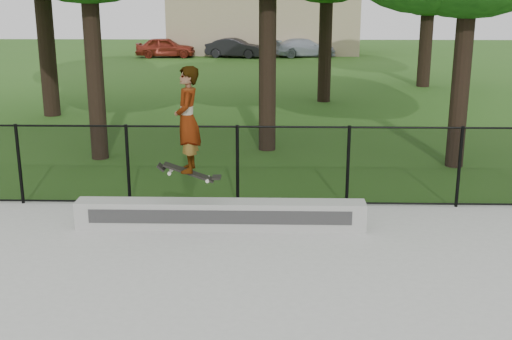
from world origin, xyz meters
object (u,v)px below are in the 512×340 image
Objects in this scene: grind_ledge at (221,214)px; car_b at (235,48)px; skater_airborne at (188,122)px; car_a at (165,47)px; car_c at (305,48)px.

car_b is at bearing 92.84° from grind_ledge.
car_a is at bearing 99.97° from skater_airborne.
car_a reaches higher than grind_ledge.
skater_airborne is (5.24, -29.78, 1.28)m from car_a.
skater_airborne is at bearing -158.48° from grind_ledge.
car_b is 1.69× the size of skater_airborne.
grind_ledge is at bearing -171.72° from car_a.
car_c is (4.30, 0.53, -0.02)m from car_b.
car_b is (4.25, -0.00, -0.03)m from car_a.
skater_airborne is at bearing -166.66° from car_b.
car_b is (-1.47, 29.59, 0.29)m from grind_ledge.
car_b is 29.82m from skater_airborne.
car_a reaches higher than car_c.
skater_airborne is at bearing 158.14° from car_c.
car_c is 1.89× the size of skater_airborne.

